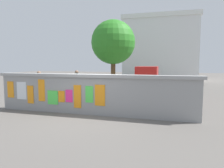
{
  "coord_description": "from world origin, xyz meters",
  "views": [
    {
      "loc": [
        3.03,
        -7.57,
        2.06
      ],
      "look_at": [
        0.09,
        2.75,
        0.95
      ],
      "focal_mm": 32.96,
      "sensor_mm": 36.0,
      "label": 1
    }
  ],
  "objects": [
    {
      "name": "ground",
      "position": [
        0.0,
        8.0,
        0.0
      ],
      "size": [
        60.0,
        60.0,
        0.0
      ],
      "primitive_type": "plane",
      "color": "#605B56"
    },
    {
      "name": "bicycle_far",
      "position": [
        0.41,
        1.06,
        0.36
      ],
      "size": [
        1.71,
        0.44,
        0.95
      ],
      "color": "black",
      "rests_on": "ground"
    },
    {
      "name": "building_background",
      "position": [
        1.71,
        19.39,
        3.83
      ],
      "size": [
        8.79,
        6.65,
        7.62
      ],
      "color": "silver",
      "rests_on": "ground"
    },
    {
      "name": "tree_roadside",
      "position": [
        -1.74,
        9.51,
        3.8
      ],
      "size": [
        3.74,
        3.74,
        5.69
      ],
      "color": "brown",
      "rests_on": "ground"
    },
    {
      "name": "person_bystander",
      "position": [
        -2.43,
        3.77,
        0.99
      ],
      "size": [
        0.37,
        0.37,
        1.62
      ],
      "color": "purple",
      "rests_on": "ground"
    },
    {
      "name": "poster_wall",
      "position": [
        -0.01,
        -0.0,
        0.83
      ],
      "size": [
        8.42,
        0.42,
        1.61
      ],
      "color": "gray",
      "rests_on": "ground"
    },
    {
      "name": "bicycle_near",
      "position": [
        2.56,
        1.24,
        0.36
      ],
      "size": [
        1.7,
        0.44,
        0.95
      ],
      "color": "black",
      "rests_on": "ground"
    },
    {
      "name": "auto_rickshaw_truck",
      "position": [
        0.72,
        4.47,
        0.9
      ],
      "size": [
        3.6,
        1.51,
        1.85
      ],
      "color": "black",
      "rests_on": "ground"
    },
    {
      "name": "person_walking",
      "position": [
        -3.77,
        1.96,
        0.99
      ],
      "size": [
        0.35,
        0.35,
        1.62
      ],
      "color": "yellow",
      "rests_on": "ground"
    },
    {
      "name": "motorcycle",
      "position": [
        -1.68,
        1.47,
        0.46
      ],
      "size": [
        1.9,
        0.56,
        0.87
      ],
      "color": "black",
      "rests_on": "ground"
    }
  ]
}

